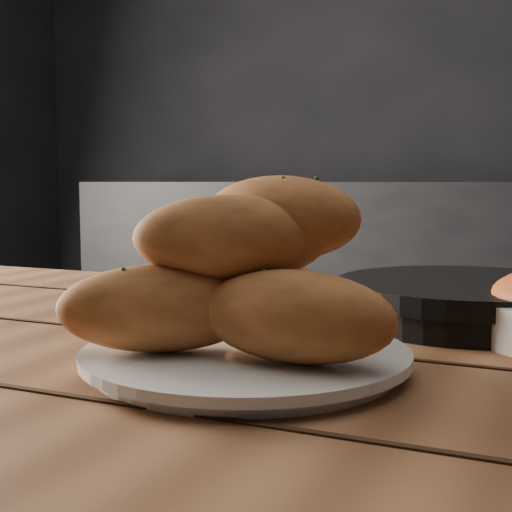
# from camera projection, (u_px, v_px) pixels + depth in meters

# --- Properties ---
(back_wall) EXTENTS (4.00, 0.04, 2.70)m
(back_wall) POSITION_uv_depth(u_px,v_px,m) (453.00, 69.00, 2.86)
(back_wall) COLOR black
(back_wall) RESTS_ON ground
(counter) EXTENTS (2.80, 0.60, 0.90)m
(counter) POSITION_uv_depth(u_px,v_px,m) (434.00, 302.00, 2.68)
(counter) COLOR black
(counter) RESTS_ON ground
(table) EXTENTS (1.47, 0.96, 0.75)m
(table) POSITION_uv_depth(u_px,v_px,m) (266.00, 496.00, 0.56)
(table) COLOR brown
(table) RESTS_ON ground
(plate) EXTENTS (0.26, 0.26, 0.02)m
(plate) POSITION_uv_depth(u_px,v_px,m) (246.00, 359.00, 0.57)
(plate) COLOR silver
(plate) RESTS_ON table
(bread_rolls) EXTENTS (0.27, 0.24, 0.14)m
(bread_rolls) POSITION_uv_depth(u_px,v_px,m) (245.00, 275.00, 0.56)
(bread_rolls) COLOR #C56F36
(bread_rolls) RESTS_ON plate
(skillet) EXTENTS (0.40, 0.28, 0.05)m
(skillet) POSITION_uv_depth(u_px,v_px,m) (469.00, 301.00, 0.76)
(skillet) COLOR black
(skillet) RESTS_ON table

